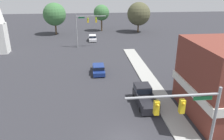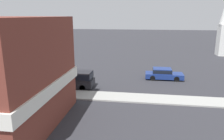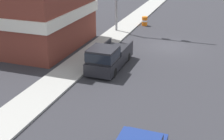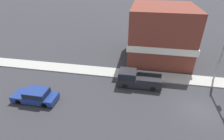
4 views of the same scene
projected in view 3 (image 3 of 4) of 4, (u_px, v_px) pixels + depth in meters
name	position (u px, v px, depth m)	size (l,w,h in m)	color
ground_plane	(169.00, 47.00, 27.73)	(200.00, 200.00, 0.00)	#2D2D33
sidewalk_curb	(109.00, 40.00, 29.48)	(2.40, 60.00, 0.14)	#9E9E99
pickup_truck_parked	(108.00, 57.00, 22.58)	(1.97, 5.30, 1.93)	black
construction_barrel	(145.00, 21.00, 34.35)	(0.62, 0.62, 1.00)	orange
corner_brick_building	(22.00, 1.00, 26.98)	(10.29, 9.36, 7.97)	brown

